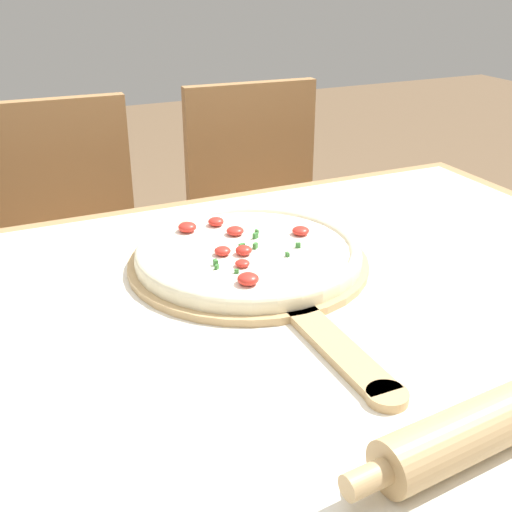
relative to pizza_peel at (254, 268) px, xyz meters
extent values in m
cube|color=#A87F51|center=(0.06, -0.11, -0.03)|extent=(1.25, 0.97, 0.03)
cylinder|color=#A87F51|center=(0.63, 0.32, -0.40)|extent=(0.06, 0.06, 0.71)
cube|color=white|center=(0.06, -0.11, -0.01)|extent=(1.17, 0.89, 0.00)
cylinder|color=tan|center=(0.00, 0.02, 0.00)|extent=(0.39, 0.39, 0.01)
cube|color=tan|center=(0.00, -0.26, 0.00)|extent=(0.04, 0.22, 0.01)
cylinder|color=tan|center=(0.00, -0.37, 0.00)|extent=(0.05, 0.05, 0.01)
cylinder|color=beige|center=(0.00, 0.02, 0.01)|extent=(0.37, 0.37, 0.02)
torus|color=beige|center=(0.00, 0.02, 0.02)|extent=(0.37, 0.37, 0.02)
cylinder|color=white|center=(0.00, 0.02, 0.02)|extent=(0.33, 0.33, 0.00)
ellipsoid|color=red|center=(-0.05, 0.02, 0.03)|extent=(0.03, 0.03, 0.01)
ellipsoid|color=red|center=(-0.05, -0.09, 0.03)|extent=(0.03, 0.03, 0.02)
ellipsoid|color=red|center=(0.10, 0.04, 0.03)|extent=(0.03, 0.03, 0.01)
ellipsoid|color=red|center=(-0.04, -0.04, 0.03)|extent=(0.02, 0.02, 0.01)
ellipsoid|color=red|center=(-0.02, 0.00, 0.03)|extent=(0.03, 0.03, 0.01)
ellipsoid|color=red|center=(-0.07, 0.13, 0.03)|extent=(0.03, 0.03, 0.02)
ellipsoid|color=red|center=(-0.01, 0.14, 0.03)|extent=(0.03, 0.03, 0.01)
ellipsoid|color=red|center=(0.00, 0.08, 0.03)|extent=(0.03, 0.03, 0.01)
cube|color=#387533|center=(0.03, 0.05, 0.03)|extent=(0.01, 0.01, 0.01)
cube|color=#387533|center=(-0.07, -0.01, 0.03)|extent=(0.01, 0.01, 0.01)
cube|color=#387533|center=(0.04, 0.07, 0.03)|extent=(0.01, 0.01, 0.01)
cube|color=#387533|center=(0.01, 0.02, 0.03)|extent=(0.01, 0.01, 0.01)
cube|color=#387533|center=(-0.07, -0.03, 0.03)|extent=(0.01, 0.01, 0.01)
cube|color=#387533|center=(0.07, -0.01, 0.03)|extent=(0.01, 0.01, 0.01)
cube|color=#387533|center=(0.04, -0.03, 0.03)|extent=(0.00, 0.01, 0.01)
cube|color=#387533|center=(-0.01, 0.02, 0.03)|extent=(0.01, 0.01, 0.01)
cube|color=#387533|center=(-0.05, -0.05, 0.03)|extent=(0.01, 0.01, 0.01)
cylinder|color=tan|center=(0.07, -0.47, 0.02)|extent=(0.32, 0.09, 0.06)
cylinder|color=tan|center=(-0.11, -0.48, 0.02)|extent=(0.05, 0.03, 0.03)
cube|color=#A37547|center=(-0.21, 0.60, -0.31)|extent=(0.41, 0.41, 0.02)
cube|color=#A37547|center=(-0.20, 0.78, -0.08)|extent=(0.38, 0.05, 0.44)
cylinder|color=#A37547|center=(-0.37, 0.44, -0.53)|extent=(0.04, 0.04, 0.43)
cylinder|color=#A37547|center=(-0.05, 0.43, -0.53)|extent=(0.04, 0.04, 0.43)
cylinder|color=#A37547|center=(-0.36, 0.76, -0.53)|extent=(0.04, 0.04, 0.43)
cylinder|color=#A37547|center=(-0.04, 0.75, -0.53)|extent=(0.04, 0.04, 0.43)
cube|color=#A37547|center=(0.33, 0.60, -0.31)|extent=(0.42, 0.42, 0.02)
cube|color=#A37547|center=(0.34, 0.78, -0.08)|extent=(0.38, 0.06, 0.44)
cylinder|color=#A37547|center=(0.16, 0.45, -0.53)|extent=(0.04, 0.04, 0.43)
cylinder|color=#A37547|center=(0.48, 0.43, -0.53)|extent=(0.04, 0.04, 0.43)
cylinder|color=#A37547|center=(0.18, 0.77, -0.53)|extent=(0.04, 0.04, 0.43)
cylinder|color=#A37547|center=(0.50, 0.75, -0.53)|extent=(0.04, 0.04, 0.43)
camera|label=1|loc=(-0.38, -0.84, 0.45)|focal=45.00mm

